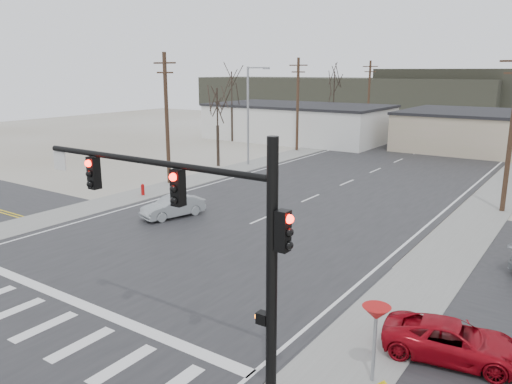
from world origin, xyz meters
TOP-DOWN VIEW (x-y plane):
  - ground at (0.00, 0.00)m, footprint 140.00×140.00m
  - main_road at (0.00, 15.00)m, footprint 18.00×110.00m
  - cross_road at (0.00, 0.00)m, footprint 90.00×10.00m
  - sidewalk_left at (-10.60, 20.00)m, footprint 3.00×90.00m
  - sidewalk_right at (10.60, 20.00)m, footprint 3.00×90.00m
  - traffic_signal_mast at (7.89, -6.20)m, footprint 8.95×0.43m
  - fire_hydrant at (-10.20, 8.00)m, footprint 0.24×0.24m
  - yield_sign at (11.50, -3.50)m, footprint 0.80×0.80m
  - building_left_far at (-16.00, 40.00)m, footprint 22.30×12.30m
  - upole_left_b at (-11.50, 12.00)m, footprint 2.20×0.30m
  - upole_left_c at (-11.50, 32.00)m, footprint 2.20×0.30m
  - upole_left_d at (-11.50, 52.00)m, footprint 2.20×0.30m
  - upole_right_a at (11.50, 18.00)m, footprint 2.20×0.30m
  - streetlight_main at (-10.80, 22.00)m, footprint 2.40×0.25m
  - tree_left_near at (-13.00, 20.00)m, footprint 3.30×3.30m
  - tree_left_far at (-14.00, 46.00)m, footprint 3.96×3.96m
  - tree_left_mid at (-22.00, 34.00)m, footprint 3.96×3.96m
  - hill_left at (-35.00, 92.00)m, footprint 70.00×18.00m
  - sedan_crossing at (-4.67, 5.29)m, footprint 2.39×4.12m
  - car_far_a at (7.43, 41.79)m, footprint 2.70×5.38m
  - car_far_b at (-3.42, 55.53)m, footprint 3.31×4.55m
  - car_parked_red at (13.07, -1.00)m, footprint 4.44×2.58m

SIDE VIEW (x-z plane):
  - ground at x=0.00m, z-range 0.00..0.00m
  - cross_road at x=0.00m, z-range 0.00..0.04m
  - main_road at x=0.00m, z-range 0.00..0.05m
  - sidewalk_left at x=-10.60m, z-range 0.00..0.06m
  - sidewalk_right at x=10.60m, z-range 0.00..0.06m
  - fire_hydrant at x=-10.20m, z-range 0.02..0.89m
  - car_parked_red at x=13.07m, z-range 0.03..1.20m
  - sedan_crossing at x=-4.67m, z-range 0.05..1.33m
  - car_far_b at x=-3.42m, z-range 0.05..1.49m
  - car_far_a at x=7.43m, z-range 0.05..1.55m
  - yield_sign at x=11.50m, z-range 0.89..3.24m
  - building_left_far at x=-16.00m, z-range 0.01..4.51m
  - hill_left at x=-35.00m, z-range 0.00..7.00m
  - traffic_signal_mast at x=7.89m, z-range 1.07..8.27m
  - streetlight_main at x=-10.80m, z-range 0.59..9.59m
  - upole_left_b at x=-11.50m, z-range 0.22..10.22m
  - upole_left_c at x=-11.50m, z-range 0.22..10.22m
  - upole_left_d at x=-11.50m, z-range 0.22..10.22m
  - upole_right_a at x=11.50m, z-range 0.22..10.22m
  - tree_left_near at x=-13.00m, z-range 1.55..8.90m
  - tree_left_far at x=-14.00m, z-range 1.87..10.69m
  - tree_left_mid at x=-22.00m, z-range 1.87..10.69m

